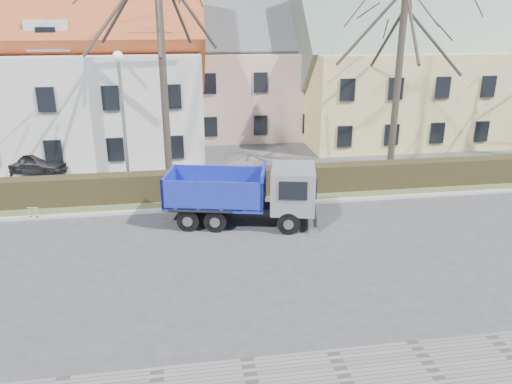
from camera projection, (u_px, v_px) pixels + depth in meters
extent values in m
plane|color=#3E3F41|center=(224.00, 254.00, 18.23)|extent=(120.00, 120.00, 0.00)
cube|color=#AFAAA2|center=(214.00, 207.00, 22.49)|extent=(80.00, 0.30, 0.12)
cube|color=#4C5831|center=(212.00, 195.00, 23.98)|extent=(80.00, 3.00, 0.10)
cube|color=black|center=(212.00, 185.00, 23.59)|extent=(60.00, 0.90, 1.30)
imported|color=black|center=(33.00, 162.00, 27.26)|extent=(4.14, 2.61, 1.31)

